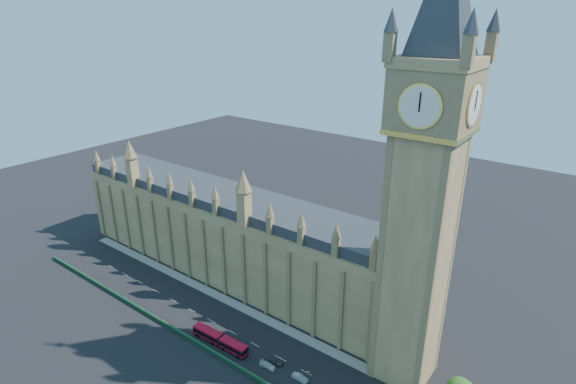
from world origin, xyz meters
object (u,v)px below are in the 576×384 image
Objects in this scene: car_grey at (275,361)px; car_silver at (300,378)px; car_white at (268,365)px; red_bus at (220,340)px.

car_silver is at bearing -101.99° from car_grey.
car_silver is (7.89, -0.66, -0.03)m from car_grey.
car_white is at bearing 98.97° from car_silver.
car_white is (-8.45, -1.43, -0.05)m from car_silver.
red_bus reaches higher than car_silver.
car_white is (-0.56, -2.09, -0.08)m from car_grey.
red_bus is at bearing 94.68° from car_grey.
red_bus is at bearing 95.66° from car_silver.
car_silver is 8.57m from car_white.
car_silver reaches higher than car_white.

